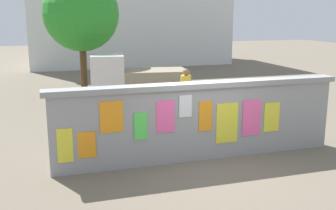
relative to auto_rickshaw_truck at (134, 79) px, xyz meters
The scene contains 8 objects.
ground 1.77m from the auto_rickshaw_truck, 85.90° to the left, with size 60.00×60.00×0.00m, color #6B6051.
poster_wall 6.48m from the auto_rickshaw_truck, 89.07° to the right, with size 6.96×0.42×1.81m.
auto_rickshaw_truck is the anchor object (origin of this frame).
motorcycle 5.02m from the auto_rickshaw_truck, 96.16° to the right, with size 1.90×0.56×0.87m.
bicycle_near 4.95m from the auto_rickshaw_truck, 62.92° to the right, with size 1.69×0.49×0.95m.
person_walking 2.98m from the auto_rickshaw_truck, 68.47° to the right, with size 0.43×0.43×1.62m.
tree_roadside 4.06m from the auto_rickshaw_truck, 119.13° to the left, with size 3.19×3.19×4.94m.
building_background 13.85m from the auto_rickshaw_truck, 79.46° to the left, with size 13.29×7.24×7.18m.
Camera 1 is at (-3.39, -8.36, 3.32)m, focal length 43.09 mm.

